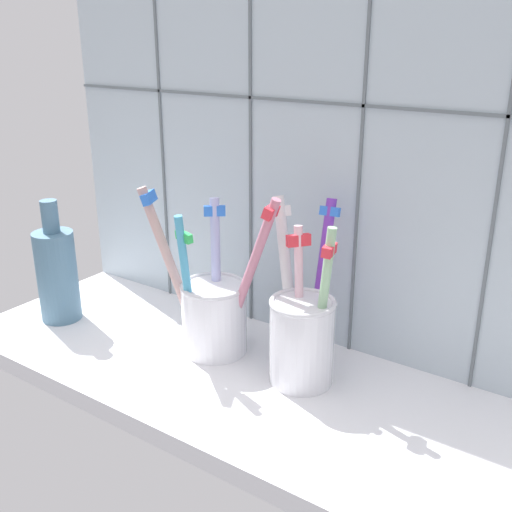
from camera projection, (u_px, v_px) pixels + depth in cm
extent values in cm
cube|color=silver|center=(241.00, 384.00, 60.09)|extent=(64.00, 22.00, 2.00)
cube|color=#B2C1CC|center=(308.00, 150.00, 61.77)|extent=(64.00, 2.00, 45.00)
cube|color=slate|center=(162.00, 134.00, 71.11)|extent=(0.30, 0.20, 45.00)
cube|color=slate|center=(250.00, 145.00, 64.32)|extent=(0.30, 0.20, 45.00)
cube|color=slate|center=(360.00, 159.00, 57.53)|extent=(0.30, 0.20, 45.00)
cube|color=slate|center=(500.00, 176.00, 50.73)|extent=(0.30, 0.20, 45.00)
cube|color=slate|center=(304.00, 101.00, 59.17)|extent=(64.00, 0.20, 0.30)
cylinder|color=white|center=(214.00, 318.00, 63.28)|extent=(6.80, 6.80, 7.43)
torus|color=silver|center=(214.00, 286.00, 61.97)|extent=(6.96, 6.96, 0.50)
cylinder|color=#CA9E98|center=(173.00, 270.00, 61.83)|extent=(6.29, 3.60, 17.43)
cube|color=blue|center=(146.00, 198.00, 59.56)|extent=(1.95, 2.57, 1.30)
cylinder|color=#C2768D|center=(247.00, 280.00, 59.56)|extent=(7.00, 2.03, 17.39)
cube|color=#E5333F|center=(271.00, 212.00, 56.01)|extent=(1.49, 2.19, 1.31)
cylinder|color=#B2B4E7|center=(216.00, 273.00, 63.17)|extent=(2.68, 3.08, 15.77)
cube|color=blue|center=(215.00, 211.00, 61.68)|extent=(2.32, 2.08, 1.15)
cylinder|color=#469FC5|center=(188.00, 287.00, 60.44)|extent=(1.44, 2.34, 15.15)
cube|color=green|center=(181.00, 238.00, 58.32)|extent=(2.36, 1.37, 0.93)
cylinder|color=silver|center=(302.00, 342.00, 57.50)|extent=(6.16, 6.16, 8.34)
torus|color=silver|center=(303.00, 302.00, 56.04)|extent=(6.35, 6.35, 0.50)
cylinder|color=#9AC899|center=(322.00, 308.00, 55.16)|extent=(2.23, 1.25, 15.70)
cube|color=#E5333F|center=(329.00, 250.00, 52.98)|extent=(1.31, 2.17, 0.99)
cylinder|color=#EABBC9|center=(299.00, 302.00, 57.49)|extent=(2.38, 2.11, 14.84)
cube|color=#E5333F|center=(298.00, 240.00, 55.91)|extent=(2.05, 2.30, 1.15)
cylinder|color=white|center=(288.00, 284.00, 59.10)|extent=(5.57, 4.15, 16.94)
cube|color=white|center=(280.00, 211.00, 58.35)|extent=(1.85, 2.15, 1.18)
cylinder|color=purple|center=(320.00, 286.00, 58.81)|extent=(1.97, 6.09, 16.75)
cube|color=blue|center=(330.00, 211.00, 58.08)|extent=(2.02, 1.32, 1.10)
cylinder|color=slate|center=(57.00, 276.00, 69.81)|extent=(4.60, 4.60, 10.67)
cylinder|color=slate|center=(50.00, 217.00, 67.27)|extent=(1.89, 1.89, 3.73)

